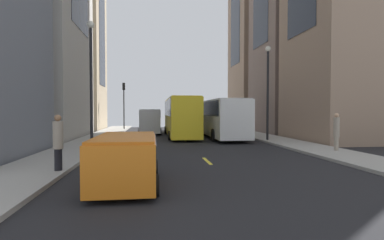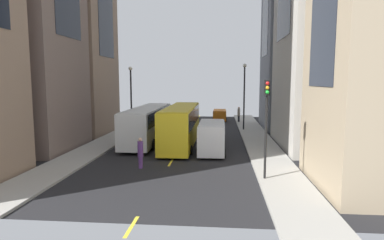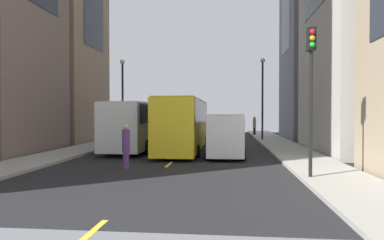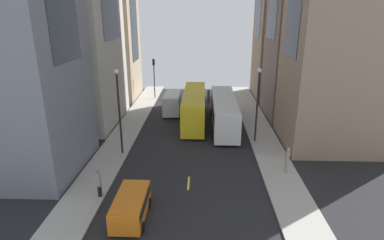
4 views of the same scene
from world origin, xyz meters
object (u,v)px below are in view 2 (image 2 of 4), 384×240
(traffic_light_near_corner, at_px, (266,111))
(pedestrian_waiting_curb, at_px, (134,116))
(pedestrian_crossing_near, at_px, (239,114))
(city_bus_white, at_px, (148,121))
(delivery_van_white, at_px, (212,135))
(streetcar_yellow, at_px, (181,122))
(pedestrian_crossing_mid, at_px, (140,152))
(car_orange_0, at_px, (220,114))

(traffic_light_near_corner, bearing_deg, pedestrian_waiting_curb, 121.46)
(pedestrian_crossing_near, bearing_deg, city_bus_white, 161.11)
(delivery_van_white, height_order, pedestrian_crossing_near, delivery_van_white)
(traffic_light_near_corner, bearing_deg, city_bus_white, 129.25)
(delivery_van_white, height_order, traffic_light_near_corner, traffic_light_near_corner)
(pedestrian_waiting_curb, bearing_deg, pedestrian_crossing_near, -151.29)
(delivery_van_white, xyz_separation_m, traffic_light_near_corner, (3.35, -7.10, 2.69))
(city_bus_white, bearing_deg, pedestrian_crossing_near, 57.84)
(streetcar_yellow, xyz_separation_m, traffic_light_near_corner, (6.23, -10.36, 2.08))
(city_bus_white, height_order, pedestrian_crossing_mid, city_bus_white)
(streetcar_yellow, xyz_separation_m, pedestrian_crossing_mid, (-1.81, -8.20, -1.01))
(pedestrian_waiting_curb, relative_size, traffic_light_near_corner, 0.37)
(city_bus_white, xyz_separation_m, car_orange_0, (6.86, 17.37, -1.06))
(pedestrian_crossing_near, bearing_deg, delivery_van_white, -176.01)
(city_bus_white, distance_m, traffic_light_near_corner, 15.42)
(streetcar_yellow, xyz_separation_m, pedestrian_crossing_near, (6.14, 16.66, -0.85))
(streetcar_yellow, relative_size, pedestrian_waiting_curb, 5.72)
(traffic_light_near_corner, bearing_deg, delivery_van_white, 115.26)
(car_orange_0, height_order, pedestrian_crossing_near, pedestrian_crossing_near)
(car_orange_0, relative_size, pedestrian_crossing_mid, 1.94)
(delivery_van_white, relative_size, pedestrian_crossing_mid, 2.40)
(pedestrian_crossing_mid, bearing_deg, pedestrian_waiting_curb, 121.78)
(pedestrian_waiting_curb, xyz_separation_m, pedestrian_crossing_near, (13.96, 4.06, -0.01))
(city_bus_white, bearing_deg, traffic_light_near_corner, -50.75)
(streetcar_yellow, bearing_deg, traffic_light_near_corner, -58.98)
(pedestrian_crossing_near, relative_size, traffic_light_near_corner, 0.36)
(pedestrian_crossing_mid, bearing_deg, delivery_van_white, 62.13)
(streetcar_yellow, bearing_deg, pedestrian_crossing_mid, -102.41)
(city_bus_white, relative_size, streetcar_yellow, 1.03)
(pedestrian_crossing_mid, bearing_deg, car_orange_0, 94.66)
(pedestrian_waiting_curb, distance_m, pedestrian_crossing_mid, 21.66)
(delivery_van_white, distance_m, pedestrian_crossing_mid, 6.82)
(city_bus_white, xyz_separation_m, pedestrian_crossing_mid, (1.62, -9.66, -0.90))
(pedestrian_crossing_mid, distance_m, traffic_light_near_corner, 8.88)
(car_orange_0, distance_m, pedestrian_crossing_mid, 27.53)
(city_bus_white, bearing_deg, car_orange_0, 68.44)
(traffic_light_near_corner, bearing_deg, pedestrian_crossing_near, 90.19)
(delivery_van_white, bearing_deg, pedestrian_crossing_near, 80.72)
(pedestrian_waiting_curb, bearing_deg, streetcar_yellow, 134.32)
(car_orange_0, distance_m, pedestrian_crossing_near, 3.47)
(streetcar_yellow, distance_m, delivery_van_white, 4.40)
(traffic_light_near_corner, bearing_deg, streetcar_yellow, 121.02)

